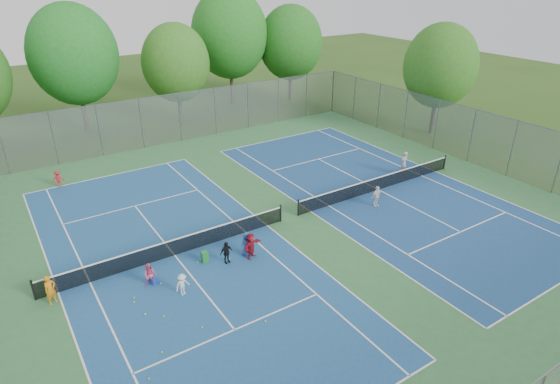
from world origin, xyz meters
The scene contains 36 objects.
ground centered at (0.00, 0.00, 0.00)m, with size 120.00×120.00×0.00m, color #2B4D18.
court_pad centered at (0.00, 0.00, 0.01)m, with size 32.00×32.00×0.01m, color #32693A.
court_left centered at (-7.00, 0.00, 0.02)m, with size 10.97×23.77×0.01m, color navy.
court_right centered at (7.00, 0.00, 0.02)m, with size 10.97×23.77×0.01m, color navy.
net_left centered at (-7.00, 0.00, 0.46)m, with size 12.87×0.10×0.91m, color black.
net_right centered at (7.00, 0.00, 0.46)m, with size 12.87×0.10×0.91m, color black.
fence_north centered at (0.00, 16.00, 2.00)m, with size 32.00×0.10×4.00m, color gray.
fence_east centered at (16.00, 0.00, 2.00)m, with size 32.00×0.10×4.00m, color gray.
tree_nl centered at (-6.00, 23.00, 6.54)m, with size 7.20×7.20×10.69m.
tree_nc centered at (2.00, 21.00, 5.39)m, with size 6.00×6.00×8.85m.
tree_nr centered at (9.00, 24.00, 7.04)m, with size 7.60×7.60×11.42m.
tree_ne centered at (15.00, 22.00, 5.97)m, with size 6.60×6.60×9.77m.
tree_side_e centered at (19.00, 6.00, 5.74)m, with size 6.00×6.00×9.20m.
ball_crate centered at (-8.66, -1.65, 0.13)m, with size 0.31×0.31×0.27m, color #183FB4.
ball_hopper centered at (-5.96, -1.39, 0.30)m, with size 0.31×0.31×0.61m, color #238234.
student_a centered at (-12.77, -0.60, 0.69)m, with size 0.50×0.33×1.38m, color orange.
student_b centered at (-8.81, -1.79, 0.60)m, with size 0.58×0.46×1.20m, color #CA4E77.
student_c centered at (-7.83, -3.15, 0.54)m, with size 0.69×0.40×1.07m, color silver.
student_d centered at (-5.08, -2.00, 0.59)m, with size 0.69×0.29×1.18m, color black.
student_e centered at (-3.93, -1.97, 0.66)m, with size 0.64×0.42×1.31m, color #294A98.
student_f centered at (-3.86, -2.29, 0.69)m, with size 1.28×0.41×1.38m, color maroon.
child_far_baseline centered at (-10.28, 11.92, 0.56)m, with size 0.72×0.42×1.12m, color red.
instructor centered at (10.12, 0.87, 0.87)m, with size 0.63×0.41×1.73m, color #99999B.
teen_court_b centered at (5.24, -1.59, 0.67)m, with size 0.79×0.33×1.34m, color white.
tennis_ball_0 centered at (-2.96, -1.25, 0.03)m, with size 0.07×0.07×0.07m, color yellow.
tennis_ball_1 centered at (-8.42, -1.92, 0.03)m, with size 0.07×0.07×0.07m, color #D6E836.
tennis_ball_2 centered at (-8.05, -5.59, 0.03)m, with size 0.07×0.07×0.07m, color #CCD331.
tennis_ball_3 centered at (-10.71, -6.96, 0.03)m, with size 0.07×0.07×0.07m, color #BCD030.
tennis_ball_4 centered at (-9.70, -3.56, 0.03)m, with size 0.07×0.07×0.07m, color #E2F238.
tennis_ball_5 centered at (-5.73, -6.69, 0.03)m, with size 0.07×0.07×0.07m, color yellow.
tennis_ball_6 centered at (-9.11, -4.11, 0.03)m, with size 0.07×0.07×0.07m, color #D0DC33.
tennis_ball_7 centered at (-9.89, -6.00, 0.03)m, with size 0.07×0.07×0.07m, color #C6DB32.
tennis_ball_8 centered at (-9.85, -2.55, 0.03)m, with size 0.07×0.07×0.07m, color yellow.
tennis_ball_9 centered at (-9.76, -2.25, 0.03)m, with size 0.07×0.07×0.07m, color gold.
tennis_ball_10 centered at (-6.32, -1.26, 0.03)m, with size 0.07×0.07×0.07m, color #9FC12C.
tennis_ball_11 centered at (-4.83, -1.85, 0.03)m, with size 0.07×0.07×0.07m, color #B6DF33.
Camera 1 is at (-13.36, -19.48, 13.16)m, focal length 30.00 mm.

